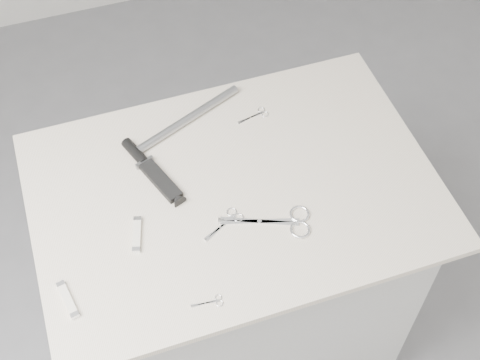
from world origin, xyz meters
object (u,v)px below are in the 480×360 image
object	(u,v)px
large_shears	(285,222)
tiny_scissors	(211,302)
plinth	(235,279)
pocket_knife_b	(68,300)
sheathed_knife	(149,167)
pocket_knife_a	(137,234)
embroidery_scissors_b	(257,115)
embroidery_scissors_a	(228,221)
metal_rail	(189,118)

from	to	relation	value
large_shears	tiny_scissors	xyz separation A→B (m)	(-0.23, -0.14, -0.00)
plinth	pocket_knife_b	xyz separation A→B (m)	(-0.44, -0.18, 0.48)
plinth	sheathed_knife	distance (m)	0.53
pocket_knife_a	pocket_knife_b	bearing A→B (deg)	138.10
embroidery_scissors_b	pocket_knife_a	distance (m)	0.48
tiny_scissors	pocket_knife_a	xyz separation A→B (m)	(-0.11, 0.22, 0.00)
plinth	embroidery_scissors_b	bearing A→B (deg)	57.58
sheathed_knife	tiny_scissors	bearing A→B (deg)	165.85
embroidery_scissors_a	pocket_knife_b	size ratio (longest dim) A/B	1.11
large_shears	tiny_scissors	bearing A→B (deg)	-127.84
large_shears	embroidery_scissors_b	world-z (taller)	large_shears
embroidery_scissors_b	sheathed_knife	distance (m)	0.33
plinth	embroidery_scissors_a	size ratio (longest dim) A/B	8.21
pocket_knife_a	metal_rail	world-z (taller)	metal_rail
large_shears	metal_rail	xyz separation A→B (m)	(-0.13, 0.39, 0.01)
large_shears	sheathed_knife	bearing A→B (deg)	155.91
embroidery_scissors_b	pocket_knife_b	world-z (taller)	pocket_knife_b
large_shears	pocket_knife_a	distance (m)	0.35
large_shears	metal_rail	distance (m)	0.41
tiny_scissors	sheathed_knife	xyz separation A→B (m)	(-0.04, 0.41, 0.01)
metal_rail	sheathed_knife	bearing A→B (deg)	-138.22
large_shears	sheathed_knife	world-z (taller)	sheathed_knife
pocket_knife_a	pocket_knife_b	xyz separation A→B (m)	(-0.18, -0.12, 0.00)
pocket_knife_a	pocket_knife_b	world-z (taller)	same
pocket_knife_a	metal_rail	size ratio (longest dim) A/B	0.29
plinth	embroidery_scissors_b	distance (m)	0.53
large_shears	pocket_knife_b	bearing A→B (deg)	-155.67
embroidery_scissors_b	tiny_scissors	xyz separation A→B (m)	(-0.28, -0.49, -0.00)
plinth	tiny_scissors	bearing A→B (deg)	-117.54
sheathed_knife	pocket_knife_b	size ratio (longest dim) A/B	2.31
embroidery_scissors_a	metal_rail	size ratio (longest dim) A/B	0.33
plinth	tiny_scissors	distance (m)	0.57
sheathed_knife	pocket_knife_a	size ratio (longest dim) A/B	2.34
large_shears	plinth	bearing A→B (deg)	141.46
embroidery_scissors_b	sheathed_knife	size ratio (longest dim) A/B	0.39
metal_rail	pocket_knife_b	bearing A→B (deg)	-133.07
embroidery_scissors_b	sheathed_knife	xyz separation A→B (m)	(-0.32, -0.09, 0.01)
plinth	embroidery_scissors_b	xyz separation A→B (m)	(0.13, 0.21, 0.47)
tiny_scissors	metal_rail	bearing A→B (deg)	84.78
embroidery_scissors_b	pocket_knife_a	size ratio (longest dim) A/B	0.93
embroidery_scissors_a	tiny_scissors	size ratio (longest dim) A/B	1.54
plinth	large_shears	xyz separation A→B (m)	(0.08, -0.14, 0.47)
plinth	pocket_knife_a	distance (m)	0.55
metal_rail	large_shears	bearing A→B (deg)	-71.57
embroidery_scissors_b	pocket_knife_b	bearing A→B (deg)	-158.59
large_shears	embroidery_scissors_a	distance (m)	0.14
pocket_knife_b	metal_rail	distance (m)	0.58
large_shears	metal_rail	size ratio (longest dim) A/B	0.65
embroidery_scissors_b	pocket_knife_a	xyz separation A→B (m)	(-0.40, -0.27, 0.00)
embroidery_scissors_b	tiny_scissors	bearing A→B (deg)	-132.15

